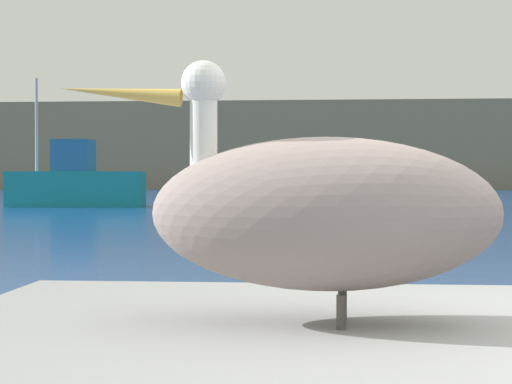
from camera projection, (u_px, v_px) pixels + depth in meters
name	position (u px, v px, depth m)	size (l,w,h in m)	color
hillside_backdrop	(342.00, 148.00, 82.24)	(140.00, 17.96, 7.52)	#7F755B
pelican	(321.00, 211.00, 2.83)	(1.46, 0.60, 0.86)	gray
fishing_boat_teal	(76.00, 183.00, 36.00)	(5.55, 2.09, 5.27)	teal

